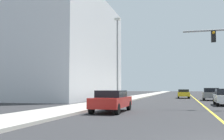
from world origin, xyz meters
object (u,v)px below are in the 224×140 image
object	(u,v)px
street_lamp	(117,55)
car_red	(112,100)
car_gray	(211,94)
car_yellow	(184,94)

from	to	relation	value
street_lamp	car_red	distance (m)	10.66
street_lamp	car_gray	size ratio (longest dim) A/B	2.13
car_gray	car_red	distance (m)	20.37
street_lamp	car_gray	world-z (taller)	street_lamp
car_yellow	car_red	size ratio (longest dim) A/B	1.01
car_red	street_lamp	bearing A→B (deg)	-78.40
car_gray	car_yellow	bearing A→B (deg)	118.25
car_red	car_gray	bearing A→B (deg)	-112.02
car_yellow	car_gray	bearing A→B (deg)	-65.09
street_lamp	car_yellow	xyz separation A→B (m)	(6.38, 15.91, -4.08)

